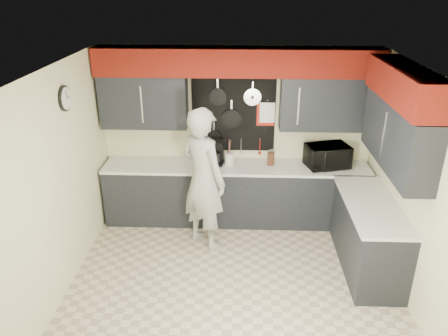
{
  "coord_description": "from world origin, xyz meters",
  "views": [
    {
      "loc": [
        0.06,
        -4.45,
        3.48
      ],
      "look_at": [
        -0.14,
        0.5,
        1.29
      ],
      "focal_mm": 35.0,
      "sensor_mm": 36.0,
      "label": 1
    }
  ],
  "objects_px": {
    "person": "(203,179)",
    "utensil_crock": "(229,159)",
    "coffee_maker": "(217,151)",
    "microwave": "(327,156)",
    "knife_block": "(271,159)"
  },
  "relations": [
    {
      "from": "knife_block",
      "to": "coffee_maker",
      "type": "relative_size",
      "value": 0.55
    },
    {
      "from": "utensil_crock",
      "to": "person",
      "type": "height_order",
      "value": "person"
    },
    {
      "from": "knife_block",
      "to": "person",
      "type": "bearing_deg",
      "value": -131.37
    },
    {
      "from": "coffee_maker",
      "to": "microwave",
      "type": "bearing_deg",
      "value": 2.89
    },
    {
      "from": "person",
      "to": "knife_block",
      "type": "bearing_deg",
      "value": -102.33
    },
    {
      "from": "coffee_maker",
      "to": "person",
      "type": "bearing_deg",
      "value": -95.82
    },
    {
      "from": "microwave",
      "to": "person",
      "type": "xyz_separation_m",
      "value": [
        -1.75,
        -0.66,
        -0.09
      ]
    },
    {
      "from": "utensil_crock",
      "to": "person",
      "type": "relative_size",
      "value": 0.09
    },
    {
      "from": "microwave",
      "to": "knife_block",
      "type": "xyz_separation_m",
      "value": [
        -0.81,
        0.03,
        -0.06
      ]
    },
    {
      "from": "knife_block",
      "to": "person",
      "type": "distance_m",
      "value": 1.16
    },
    {
      "from": "microwave",
      "to": "person",
      "type": "bearing_deg",
      "value": -175.11
    },
    {
      "from": "knife_block",
      "to": "coffee_maker",
      "type": "height_order",
      "value": "coffee_maker"
    },
    {
      "from": "knife_block",
      "to": "utensil_crock",
      "type": "bearing_deg",
      "value": -167.88
    },
    {
      "from": "coffee_maker",
      "to": "person",
      "type": "distance_m",
      "value": 0.75
    },
    {
      "from": "person",
      "to": "utensil_crock",
      "type": "bearing_deg",
      "value": -73.82
    }
  ]
}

